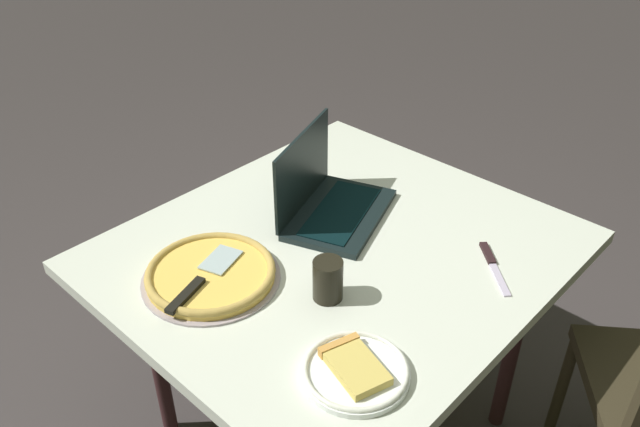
{
  "coord_description": "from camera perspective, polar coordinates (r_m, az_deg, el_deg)",
  "views": [
    {
      "loc": [
        1.04,
        0.9,
        1.76
      ],
      "look_at": [
        0.02,
        -0.05,
        0.83
      ],
      "focal_mm": 36.1,
      "sensor_mm": 36.0,
      "label": 1
    }
  ],
  "objects": [
    {
      "name": "ground_plane",
      "position": [
        2.24,
        1.31,
        -18.18
      ],
      "size": [
        12.0,
        12.0,
        0.0
      ],
      "primitive_type": "plane",
      "color": "#3B3535"
    },
    {
      "name": "table_knife",
      "position": [
        1.71,
        15.01,
        -4.25
      ],
      "size": [
        0.16,
        0.17,
        0.01
      ],
      "color": "silver",
      "rests_on": "dining_table"
    },
    {
      "name": "pizza_plate",
      "position": [
        1.38,
        3.14,
        -13.66
      ],
      "size": [
        0.23,
        0.23,
        0.04
      ],
      "color": "white",
      "rests_on": "dining_table"
    },
    {
      "name": "dining_table",
      "position": [
        1.76,
        1.58,
        -4.57
      ],
      "size": [
        1.15,
        1.03,
        0.73
      ],
      "color": "silver",
      "rests_on": "ground_plane"
    },
    {
      "name": "drink_cup",
      "position": [
        1.52,
        0.7,
        -5.86
      ],
      "size": [
        0.07,
        0.07,
        0.11
      ],
      "color": "black",
      "rests_on": "dining_table"
    },
    {
      "name": "laptop",
      "position": [
        1.82,
        0.68,
        1.32
      ],
      "size": [
        0.41,
        0.34,
        0.24
      ],
      "color": "black",
      "rests_on": "dining_table"
    },
    {
      "name": "pizza_tray",
      "position": [
        1.62,
        -9.67,
        -5.3
      ],
      "size": [
        0.35,
        0.35,
        0.04
      ],
      "color": "#A4979E",
      "rests_on": "dining_table"
    }
  ]
}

